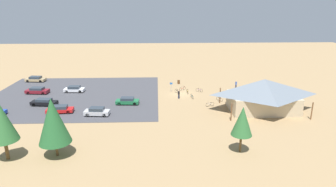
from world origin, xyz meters
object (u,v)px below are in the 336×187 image
pine_west (1,122)px  bicycle_green_mid_cluster (223,94)px  bicycle_silver_front_row (220,99)px  car_silver_end_stall (97,112)px  bicycle_orange_back_row (233,92)px  bicycle_blue_near_sign (257,95)px  bicycle_black_lone_east (177,91)px  car_white_near_entry (74,89)px  car_maroon_by_curb (37,90)px  car_green_mid_lot (127,101)px  lot_sign (171,86)px  visitor_at_bikes (179,94)px  visitor_near_lot (236,85)px  pine_far_east (242,121)px  bicycle_yellow_yard_center (187,92)px  car_black_aisle_side (44,102)px  pine_east (53,121)px  bicycle_purple_edge_south (199,90)px  visitor_by_pavilion (263,87)px  bike_pavilion (263,93)px  bicycle_red_yard_left (183,89)px  trash_bin (179,82)px  bicycle_teal_yard_front (192,97)px  car_tan_far_end (36,79)px  car_red_inner_stall (60,109)px  bicycle_white_by_bin (210,104)px

pine_west → bicycle_green_mid_cluster: pine_west is taller
bicycle_silver_front_row → car_silver_end_stall: car_silver_end_stall is taller
bicycle_orange_back_row → bicycle_blue_near_sign: bearing=162.2°
bicycle_silver_front_row → bicycle_black_lone_east: (7.96, -5.31, 0.03)m
bicycle_silver_front_row → car_white_near_entry: size_ratio=0.33×
car_maroon_by_curb → car_green_mid_lot: 21.03m
lot_sign → bicycle_green_mid_cluster: 11.13m
bicycle_blue_near_sign → visitor_at_bikes: (16.28, 0.89, 0.56)m
visitor_near_lot → pine_far_east: bearing=76.3°
pine_west → car_white_near_entry: (-0.70, -27.98, -4.32)m
car_green_mid_lot → bicycle_yellow_yard_center: bearing=-151.4°
car_black_aisle_side → bicycle_yellow_yard_center: bearing=-166.4°
pine_east → bicycle_purple_edge_south: (-21.83, -26.57, -4.38)m
bicycle_orange_back_row → car_silver_end_stall: (26.27, 11.12, 0.36)m
bicycle_silver_front_row → car_black_aisle_side: size_ratio=0.29×
car_white_near_entry → visitor_by_pavilion: 40.71m
bike_pavilion → bicycle_red_yard_left: 18.73m
trash_bin → lot_sign: bearing=71.9°
bike_pavilion → bicycle_black_lone_east: bike_pavilion is taller
bicycle_silver_front_row → car_silver_end_stall: (22.54, 6.97, 0.39)m
bicycle_orange_back_row → bicycle_yellow_yard_center: (9.54, -1.01, -0.00)m
car_maroon_by_curb → visitor_at_bikes: size_ratio=2.80×
trash_bin → bicycle_red_yard_left: bearing=94.9°
car_white_near_entry → car_black_aisle_side: 9.07m
bicycle_purple_edge_south → bicycle_black_lone_east: size_ratio=0.98×
bicycle_silver_front_row → trash_bin: bearing=-60.8°
bicycle_teal_yard_front → bicycle_yellow_yard_center: size_ratio=0.90×
trash_bin → bicycle_green_mid_cluster: (-8.52, 9.59, -0.07)m
pine_far_east → car_white_near_entry: (28.47, -27.22, -3.58)m
car_tan_far_end → car_red_inner_stall: same height
car_red_inner_stall → visitor_at_bikes: 22.54m
bicycle_white_by_bin → car_red_inner_stall: (26.79, 2.36, 0.32)m
bicycle_teal_yard_front → bicycle_blue_near_sign: 13.63m
bike_pavilion → bicycle_green_mid_cluster: 10.54m
bicycle_silver_front_row → car_red_inner_stall: car_red_inner_stall is taller
bicycle_black_lone_east → visitor_by_pavilion: size_ratio=0.82×
pine_far_east → visitor_at_bikes: 23.20m
bicycle_yellow_yard_center → bicycle_blue_near_sign: (-14.20, 2.51, -0.03)m
car_green_mid_lot → bicycle_white_by_bin: bearing=173.8°
bike_pavilion → car_silver_end_stall: size_ratio=3.15×
lot_sign → car_maroon_by_curb: size_ratio=0.45×
bicycle_green_mid_cluster → bicycle_teal_yard_front: 6.76m
trash_bin → bicycle_orange_back_row: bearing=141.6°
visitor_by_pavilion → pine_east: bearing=36.4°
car_silver_end_stall → visitor_by_pavilion: (-33.19, -12.80, 0.16)m
pine_west → visitor_at_bikes: 32.56m
pine_far_east → visitor_by_pavilion: pine_far_east is taller
bicycle_purple_edge_south → bicycle_red_yard_left: bearing=-19.5°
bike_pavilion → bicycle_orange_back_row: bike_pavilion is taller
bicycle_purple_edge_south → visitor_by_pavilion: visitor_by_pavilion is taller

